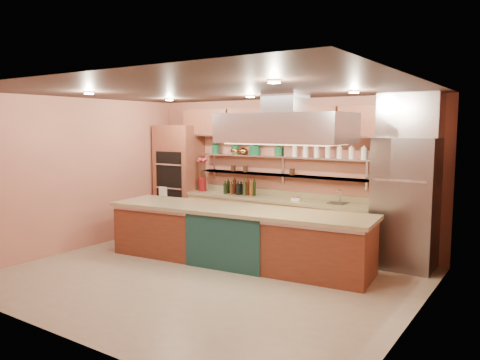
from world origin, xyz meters
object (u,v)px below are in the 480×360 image
Objects in this scene: island at (236,236)px; kitchen_scale at (297,198)px; flower_vase at (203,184)px; green_canister at (253,150)px; copper_kettle at (244,151)px; refrigerator at (405,203)px.

island is 1.47m from kitchen_scale.
green_canister is (1.11, 0.22, 0.73)m from flower_vase.
kitchen_scale is 0.93× the size of green_canister.
green_canister is at bearing 11.24° from flower_vase.
refrigerator is at bearing -4.06° from copper_kettle.
flower_vase is at bearing -166.03° from copper_kettle.
green_canister is at bearing 0.00° from copper_kettle.
island is at bearing -100.33° from kitchen_scale.
kitchen_scale is at bearing -9.56° from copper_kettle.
copper_kettle is at bearing 175.94° from refrigerator.
flower_vase is at bearing -171.35° from kitchen_scale.
refrigerator is 2.78m from island.
kitchen_scale is at bearing 179.70° from refrigerator.
copper_kettle is (-0.86, 1.53, 1.32)m from island.
refrigerator is at bearing 22.40° from island.
flower_vase is 1.71× the size of copper_kettle.
island is 24.90× the size of green_canister.
copper_kettle is (0.88, 0.22, 0.71)m from flower_vase.
refrigerator is 11.72× the size of green_canister.
green_canister reaches higher than flower_vase.
copper_kettle is at bearing 180.00° from green_canister.
island is (-2.39, -1.30, -0.58)m from refrigerator.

